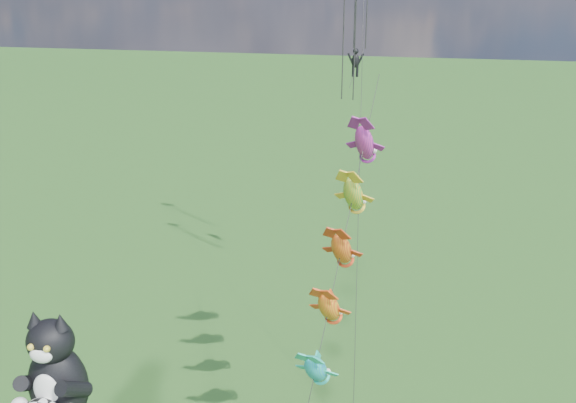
# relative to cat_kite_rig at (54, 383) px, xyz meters

# --- Properties ---
(cat_kite_rig) EXTENTS (3.08, 4.32, 10.39)m
(cat_kite_rig) POSITION_rel_cat_kite_rig_xyz_m (0.00, 0.00, 0.00)
(cat_kite_rig) COLOR brown
(cat_kite_rig) RESTS_ON ground
(fish_windsock_rig) EXTENTS (3.04, 15.75, 17.98)m
(fish_windsock_rig) POSITION_rel_cat_kite_rig_xyz_m (10.64, 5.70, 2.82)
(fish_windsock_rig) COLOR brown
(fish_windsock_rig) RESTS_ON ground
(parafoil_rig) EXTENTS (2.86, 17.43, 27.59)m
(parafoil_rig) POSITION_rel_cat_kite_rig_xyz_m (9.81, 22.43, 11.50)
(parafoil_rig) COLOR brown
(parafoil_rig) RESTS_ON ground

